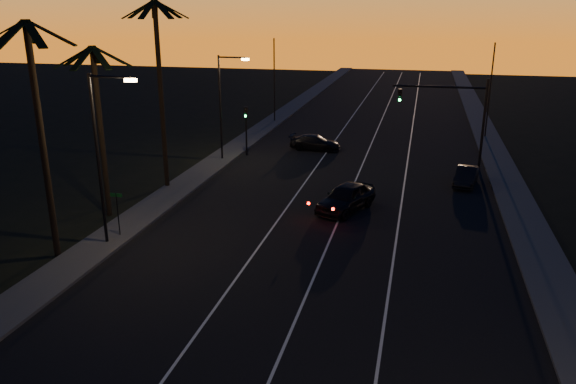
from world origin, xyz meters
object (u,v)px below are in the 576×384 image
(right_car, at_px, (466,176))
(cross_car, at_px, (315,143))
(lead_car, at_px, (346,197))
(signal_mast, at_px, (453,107))

(right_car, height_order, cross_car, cross_car)
(right_car, bearing_deg, lead_car, -136.19)
(right_car, distance_m, cross_car, 14.64)
(signal_mast, distance_m, right_car, 6.21)
(lead_car, height_order, cross_car, lead_car)
(lead_car, xyz_separation_m, right_car, (7.58, 7.27, -0.20))
(lead_car, relative_size, cross_car, 1.26)
(signal_mast, xyz_separation_m, cross_car, (-11.30, 3.26, -4.12))
(right_car, bearing_deg, cross_car, 147.95)
(signal_mast, height_order, lead_car, signal_mast)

